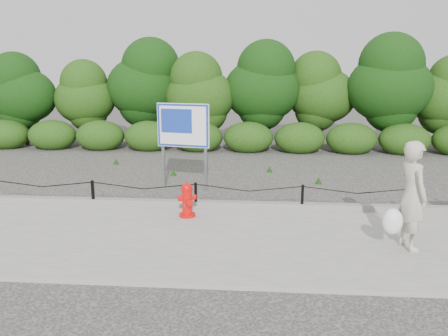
% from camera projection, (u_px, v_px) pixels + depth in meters
% --- Properties ---
extents(ground, '(90.00, 90.00, 0.00)m').
position_uv_depth(ground, '(196.00, 210.00, 11.29)').
color(ground, '#2D2B28').
rests_on(ground, ground).
extents(sidewalk, '(14.00, 4.00, 0.08)m').
position_uv_depth(sidewalk, '(182.00, 239.00, 9.33)').
color(sidewalk, gray).
rests_on(sidewalk, ground).
extents(curb, '(14.00, 0.22, 0.14)m').
position_uv_depth(curb, '(196.00, 204.00, 11.30)').
color(curb, slate).
rests_on(curb, sidewalk).
extents(chain_barrier, '(10.06, 0.06, 0.60)m').
position_uv_depth(chain_barrier, '(196.00, 192.00, 11.19)').
color(chain_barrier, black).
rests_on(chain_barrier, sidewalk).
extents(treeline, '(20.07, 3.64, 4.49)m').
position_uv_depth(treeline, '(239.00, 88.00, 19.43)').
color(treeline, black).
rests_on(treeline, ground).
extents(fire_hydrant, '(0.49, 0.49, 0.79)m').
position_uv_depth(fire_hydrant, '(187.00, 200.00, 10.51)').
color(fire_hydrant, red).
rests_on(fire_hydrant, sidewalk).
extents(pedestrian, '(0.86, 0.84, 2.01)m').
position_uv_depth(pedestrian, '(411.00, 197.00, 8.58)').
color(pedestrian, '#B7B29D').
rests_on(pedestrian, sidewalk).
extents(advertising_sign, '(1.46, 0.39, 2.37)m').
position_uv_depth(advertising_sign, '(183.00, 129.00, 12.84)').
color(advertising_sign, slate).
rests_on(advertising_sign, ground).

